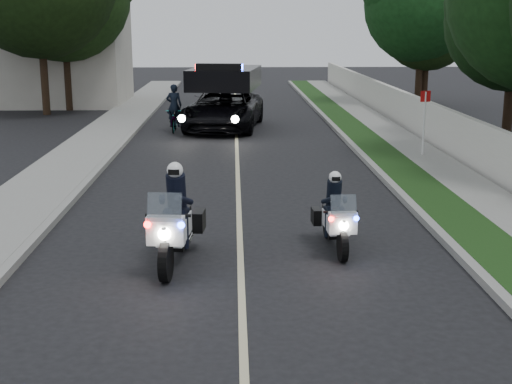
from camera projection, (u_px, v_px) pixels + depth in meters
The scene contains 20 objects.
ground at pixel (240, 249), 13.71m from camera, with size 120.00×120.00×0.00m, color black.
curb_right at pixel (359, 153), 23.55m from camera, with size 0.20×60.00×0.15m, color gray.
grass_verge at pixel (380, 153), 23.57m from camera, with size 1.20×60.00×0.16m, color #193814.
sidewalk_right at pixel (419, 152), 23.61m from camera, with size 1.40×60.00×0.16m, color gray.
property_wall at pixel (449, 132), 23.48m from camera, with size 0.22×60.00×1.50m, color beige.
curb_left at pixel (113, 154), 23.29m from camera, with size 0.20×60.00×0.15m, color gray.
sidewalk_left at pixel (80, 154), 23.25m from camera, with size 2.00×60.00×0.16m, color gray.
building_far at pixel (49, 39), 37.87m from camera, with size 8.00×6.00×7.00m, color #A8A396.
lane_marking at pixel (237, 156), 23.43m from camera, with size 0.12×50.00×0.01m, color #BFB78C.
police_moto_left at pixel (176, 263), 12.88m from camera, with size 0.77×2.19×1.86m, color silver, non-canonical shape.
police_moto_right at pixel (334, 248), 13.73m from camera, with size 0.63×1.79×1.52m, color silver, non-canonical shape.
police_suv at pixel (224, 129), 29.47m from camera, with size 2.81×6.08×2.95m, color black.
bicycle at pixel (175, 132), 28.71m from camera, with size 0.62×1.77×0.92m, color black.
cyclist at pixel (175, 132), 28.71m from camera, with size 0.62×0.41×1.72m, color black.
sign_post at pixel (422, 159), 22.81m from camera, with size 0.36×0.36×2.28m, color #AA0C28, non-canonical shape.
tree_right_c at pixel (506, 140), 26.51m from camera, with size 5.07×5.07×8.46m, color black, non-canonical shape.
tree_right_d at pixel (417, 106), 37.75m from camera, with size 6.11×6.11×10.18m, color #164318, non-canonical shape.
tree_right_e at pixel (423, 105), 38.13m from camera, with size 5.10×5.10×8.49m, color #1B3510, non-canonical shape.
tree_left_near at pixel (70, 110), 35.86m from camera, with size 6.71×6.71×11.18m, color #1C3913, non-canonical shape.
tree_left_far at pixel (47, 115), 34.09m from camera, with size 7.37×7.37×12.29m, color black, non-canonical shape.
Camera 1 is at (-0.11, -13.09, 4.26)m, focal length 49.40 mm.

